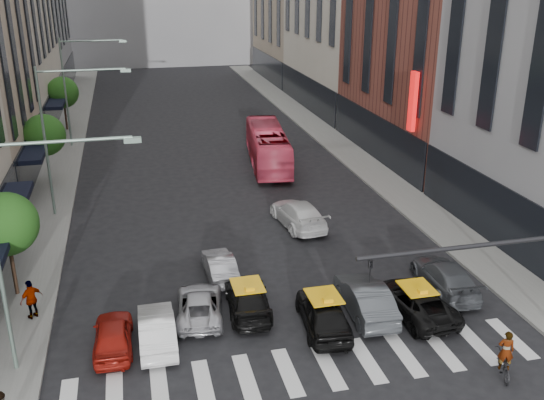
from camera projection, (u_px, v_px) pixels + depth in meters
ground at (325, 393)px, 21.82m from camera, size 160.00×160.00×0.00m
sidewalk_left at (60, 167)px, 46.52m from camera, size 3.00×96.00×0.15m
sidewalk_right at (343, 148)px, 51.57m from camera, size 3.00×96.00×0.15m
tree_near at (6, 224)px, 27.01m from camera, size 2.88×2.88×4.95m
tree_mid at (44, 135)px, 41.55m from camera, size 2.88×2.88×4.95m
tree_far at (63, 92)px, 56.08m from camera, size 2.88×2.88×4.95m
streetlamp_near at (21, 226)px, 21.15m from camera, size 5.38×0.25×9.00m
streetlamp_mid at (60, 122)px, 35.68m from camera, size 5.38×0.25×9.00m
streetlamp_far at (76, 78)px, 50.21m from camera, size 5.38×0.25×9.00m
liberty_sign at (413, 102)px, 40.62m from camera, size 0.30×0.70×4.00m
car_red at (113, 335)px, 24.16m from camera, size 1.62×3.83×1.29m
car_white_front at (157, 329)px, 24.51m from camera, size 1.44×4.11×1.35m
car_silver at (200, 305)px, 26.45m from camera, size 2.46×4.44×1.18m
taxi_left at (248, 298)px, 26.83m from camera, size 2.10×4.56×1.29m
taxi_center at (323, 312)px, 25.52m from camera, size 2.22×4.62×1.52m
car_grey_mid at (365, 298)px, 26.64m from camera, size 1.80×4.68×1.52m
taxi_right at (416, 301)px, 26.60m from camera, size 2.53×4.85×1.30m
car_grey_curb at (445, 276)px, 28.62m from camera, size 2.36×5.01×1.41m
car_row2_left at (220, 266)px, 29.86m from camera, size 1.45×3.85×1.26m
car_row2_right at (298, 214)px, 35.88m from camera, size 2.69×5.40×1.51m
bus at (268, 146)px, 46.79m from camera, size 3.86×11.09×3.02m
motorcycle at (504, 364)px, 22.66m from camera, size 1.23×1.88×0.93m
rider at (509, 335)px, 22.20m from camera, size 0.70×0.58×1.64m
pedestrian_far at (31, 299)px, 26.00m from camera, size 1.09×0.99×1.78m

